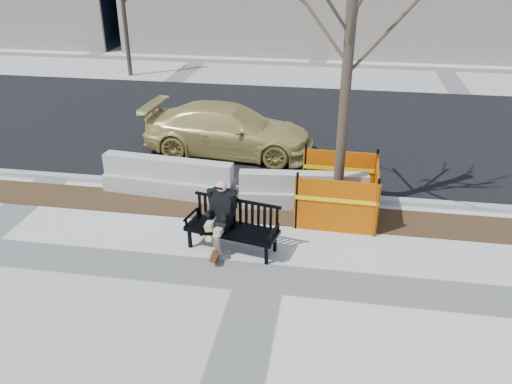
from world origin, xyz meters
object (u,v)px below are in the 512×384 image
sedan (229,153)px  jersey_barrier_right (302,205)px  jersey_barrier_left (169,193)px  seated_man (221,245)px  bench (232,249)px  tree_fence (336,214)px

sedan → jersey_barrier_right: size_ratio=1.65×
sedan → jersey_barrier_left: (-0.93, -2.93, 0.00)m
seated_man → jersey_barrier_left: size_ratio=0.42×
jersey_barrier_left → seated_man: bearing=-44.6°
seated_man → bench: bearing=-10.6°
tree_fence → sedan: size_ratio=1.35×
bench → jersey_barrier_left: bench is taller
bench → jersey_barrier_left: size_ratio=0.58×
jersey_barrier_left → tree_fence: bearing=-0.2°
seated_man → sedan: sedan is taller
sedan → jersey_barrier_right: bearing=-137.5°
sedan → jersey_barrier_left: size_ratio=1.50×
sedan → seated_man: bearing=-166.2°
bench → jersey_barrier_right: bearing=71.5°
bench → sedan: size_ratio=0.39×
tree_fence → jersey_barrier_left: bearing=174.6°
bench → seated_man: seated_man is taller
tree_fence → jersey_barrier_right: tree_fence is taller
seated_man → jersey_barrier_left: seated_man is taller
seated_man → tree_fence: size_ratio=0.21×
bench → seated_man: 0.28m
sedan → tree_fence: bearing=-131.9°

